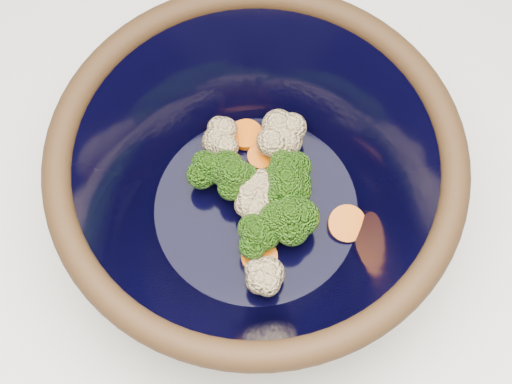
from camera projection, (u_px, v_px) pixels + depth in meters
name	position (u px, v px, depth m)	size (l,w,h in m)	color
ground	(240.00, 370.00, 1.48)	(3.00, 3.00, 0.00)	#9E7A54
counter	(234.00, 317.00, 1.07)	(1.20, 1.20, 0.90)	white
mixing_bowl	(256.00, 185.00, 0.58)	(0.40, 0.40, 0.14)	black
vegetable_pile	(264.00, 189.00, 0.60)	(0.15, 0.16, 0.05)	#608442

